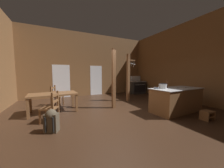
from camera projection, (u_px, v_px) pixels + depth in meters
The scene contains 17 objects.
ground_plane at pixel (118, 114), 4.53m from camera, with size 9.03×8.95×0.10m, color #382316.
wall_back at pixel (90, 65), 8.06m from camera, with size 9.03×0.14×4.21m, color brown.
wall_right at pixel (188, 62), 6.13m from camera, with size 0.14×8.95×4.21m, color brown.
glazed_door_back_left at pixel (62, 81), 7.30m from camera, with size 1.00×0.01×2.05m, color white.
glazed_panel_back_right at pixel (96, 80), 8.27m from camera, with size 0.84×0.01×2.05m, color white.
kitchen_island at pixel (176, 100), 4.64m from camera, with size 2.21×1.08×0.93m.
stove_range at pixel (137, 87), 8.85m from camera, with size 1.16×0.85×1.32m.
support_post_with_pot_rack at pixel (129, 76), 6.38m from camera, with size 0.52×0.18×2.56m.
support_post_center at pixel (114, 79), 5.02m from camera, with size 0.14×0.14×2.56m.
step_stool at pixel (207, 115), 3.78m from camera, with size 0.38×0.30×0.30m.
dining_table at pixel (53, 96), 4.53m from camera, with size 1.76×1.02×0.74m.
ladderback_chair_near_window at pixel (51, 108), 3.62m from camera, with size 0.58×0.58×0.95m.
ladderback_chair_by_post at pixel (56, 96), 5.49m from camera, with size 0.58×0.58×0.95m.
backpack at pixel (51, 120), 2.99m from camera, with size 0.38×0.37×0.60m.
stockpot_on_counter at pixel (163, 86), 4.50m from camera, with size 0.37×0.30×0.19m.
mixing_bowl_on_counter at pixel (156, 88), 4.43m from camera, with size 0.16×0.16×0.06m.
bottle_tall_on_counter at pixel (167, 85), 4.70m from camera, with size 0.07×0.07×0.31m.
Camera 1 is at (-2.12, -3.87, 1.50)m, focal length 18.67 mm.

